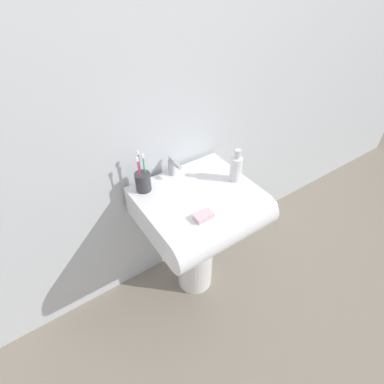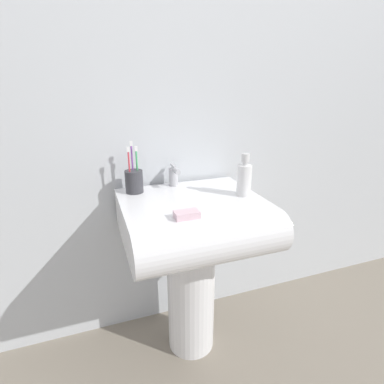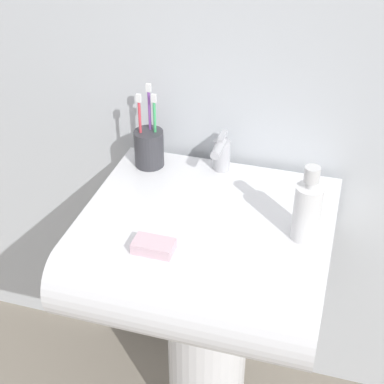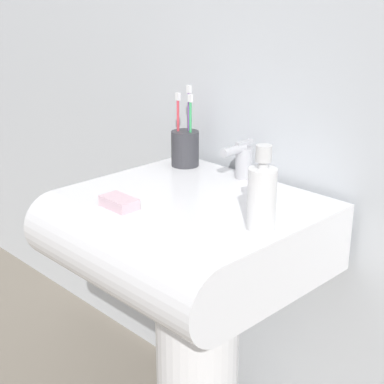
% 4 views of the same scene
% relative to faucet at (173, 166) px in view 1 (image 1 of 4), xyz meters
% --- Properties ---
extents(ground_plane, '(6.00, 6.00, 0.00)m').
position_rel_faucet_xyz_m(ground_plane, '(0.02, -0.17, -0.80)').
color(ground_plane, gray).
rests_on(ground_plane, ground).
extents(wall_back, '(5.00, 0.05, 2.40)m').
position_rel_faucet_xyz_m(wall_back, '(0.02, 0.09, 0.40)').
color(wall_back, silver).
rests_on(wall_back, ground).
extents(sink_pedestal, '(0.21, 0.21, 0.58)m').
position_rel_faucet_xyz_m(sink_pedestal, '(0.02, -0.17, -0.50)').
color(sink_pedestal, white).
rests_on(sink_pedestal, ground).
extents(sink_basin, '(0.56, 0.52, 0.16)m').
position_rel_faucet_xyz_m(sink_basin, '(0.02, -0.23, -0.13)').
color(sink_basin, white).
rests_on(sink_basin, sink_pedestal).
extents(faucet, '(0.04, 0.10, 0.10)m').
position_rel_faucet_xyz_m(faucet, '(0.00, 0.00, 0.00)').
color(faucet, '#B7B7BC').
rests_on(faucet, sink_basin).
extents(toothbrush_cup, '(0.07, 0.07, 0.21)m').
position_rel_faucet_xyz_m(toothbrush_cup, '(-0.18, -0.02, 0.00)').
color(toothbrush_cup, '#38383D').
rests_on(toothbrush_cup, sink_basin).
extents(soap_bottle, '(0.06, 0.06, 0.17)m').
position_rel_faucet_xyz_m(soap_bottle, '(0.24, -0.21, 0.02)').
color(soap_bottle, white).
rests_on(soap_bottle, sink_basin).
extents(bar_soap, '(0.09, 0.05, 0.02)m').
position_rel_faucet_xyz_m(bar_soap, '(-0.06, -0.34, -0.04)').
color(bar_soap, silver).
rests_on(bar_soap, sink_basin).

